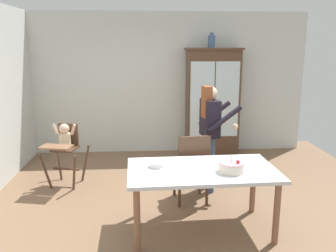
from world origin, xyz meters
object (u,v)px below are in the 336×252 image
high_chair_with_toddler (65,143)px  serving_bowl (157,164)px  ceramic_vase (212,41)px  adult_person (210,126)px  dining_table (202,176)px  china_cabinet (212,102)px  birthday_cake (231,167)px  dining_chair_far_side (192,164)px

high_chair_with_toddler → serving_bowl: high_chair_with_toddler is taller
ceramic_vase → adult_person: size_ratio=0.18×
ceramic_vase → dining_table: (-0.61, -2.89, -1.50)m
adult_person → serving_bowl: size_ratio=8.50×
adult_person → serving_bowl: bearing=133.5°
china_cabinet → adult_person: china_cabinet is taller
dining_table → serving_bowl: bearing=169.1°
adult_person → ceramic_vase: bearing=-19.0°
china_cabinet → birthday_cake: (-0.36, -3.01, -0.23)m
china_cabinet → high_chair_with_toddler: 2.89m
dining_table → dining_chair_far_side: size_ratio=1.75×
serving_bowl → dining_chair_far_side: size_ratio=0.19×
adult_person → high_chair_with_toddler: bearing=72.2°
ceramic_vase → adult_person: 2.15m
high_chair_with_toddler → serving_bowl: 1.91m
high_chair_with_toddler → birthday_cake: size_ratio=3.39×
ceramic_vase → dining_table: bearing=-101.9°
ceramic_vase → adult_person: ceramic_vase is taller
china_cabinet → high_chair_with_toddler: bearing=-150.1°
ceramic_vase → dining_table: size_ratio=0.16×
serving_bowl → dining_chair_far_side: 0.79m
birthday_cake → dining_chair_far_side: size_ratio=0.29×
ceramic_vase → dining_chair_far_side: size_ratio=0.28×
china_cabinet → adult_person: size_ratio=1.33×
high_chair_with_toddler → dining_chair_far_side: 1.98m
birthday_cake → serving_bowl: 0.83m
ceramic_vase → birthday_cake: (-0.31, -3.02, -1.36)m
birthday_cake → dining_chair_far_side: bearing=111.3°
adult_person → dining_table: (-0.29, -1.12, -0.32)m
serving_bowl → high_chair_with_toddler: bearing=134.3°
high_chair_with_toddler → dining_table: high_chair_with_toddler is taller
ceramic_vase → high_chair_with_toddler: bearing=-149.6°
ceramic_vase → adult_person: bearing=-100.2°
china_cabinet → dining_table: (-0.65, -2.89, -0.37)m
adult_person → birthday_cake: size_ratio=5.47×
china_cabinet → dining_chair_far_side: size_ratio=2.12×
dining_table → dining_chair_far_side: bearing=91.4°
adult_person → dining_chair_far_side: adult_person is taller
serving_bowl → dining_chair_far_side: dining_chair_far_side is taller
ceramic_vase → birthday_cake: bearing=-95.9°
dining_chair_far_side → adult_person: bearing=-130.9°
high_chair_with_toddler → dining_chair_far_side: (1.81, -0.78, -0.10)m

